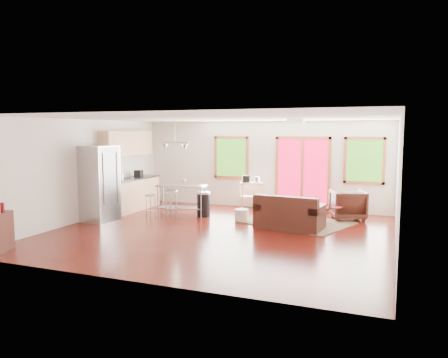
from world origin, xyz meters
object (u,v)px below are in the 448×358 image
(rug, at_px, (297,222))
(refrigerator, at_px, (100,184))
(loveseat, at_px, (289,215))
(island, at_px, (181,195))
(ottoman, at_px, (290,209))
(kitchen_cart, at_px, (251,186))
(coffee_table, at_px, (307,210))
(armchair, at_px, (348,203))

(rug, height_order, refrigerator, refrigerator)
(loveseat, distance_m, refrigerator, 4.85)
(refrigerator, bearing_deg, rug, 27.11)
(refrigerator, bearing_deg, loveseat, 19.01)
(rug, xyz_separation_m, island, (-3.15, -0.19, 0.57))
(ottoman, height_order, refrigerator, refrigerator)
(rug, distance_m, loveseat, 0.79)
(refrigerator, bearing_deg, kitchen_cart, 53.79)
(ottoman, distance_m, kitchen_cart, 1.61)
(rug, distance_m, refrigerator, 5.11)
(coffee_table, distance_m, refrigerator, 5.31)
(kitchen_cart, bearing_deg, island, -130.78)
(coffee_table, distance_m, ottoman, 0.84)
(coffee_table, height_order, kitchen_cart, kitchen_cart)
(loveseat, distance_m, armchair, 2.03)
(coffee_table, xyz_separation_m, island, (-3.36, -0.33, 0.25))
(loveseat, height_order, island, island)
(loveseat, xyz_separation_m, ottoman, (-0.32, 1.47, -0.12))
(rug, distance_m, armchair, 1.52)
(loveseat, relative_size, refrigerator, 0.83)
(island, bearing_deg, kitchen_cart, 49.22)
(loveseat, bearing_deg, refrigerator, -163.89)
(loveseat, relative_size, armchair, 1.89)
(island, bearing_deg, rug, 3.44)
(kitchen_cart, bearing_deg, loveseat, -52.94)
(loveseat, bearing_deg, ottoman, 107.90)
(loveseat, relative_size, kitchen_cart, 1.61)
(armchair, xyz_separation_m, island, (-4.29, -1.11, 0.15))
(rug, xyz_separation_m, refrigerator, (-4.76, -1.61, 0.96))
(loveseat, height_order, coffee_table, loveseat)
(ottoman, bearing_deg, armchair, 6.78)
(armchair, bearing_deg, island, -4.72)
(island, bearing_deg, loveseat, -9.80)
(rug, xyz_separation_m, armchair, (1.14, 0.92, 0.42))
(rug, bearing_deg, coffee_table, 33.54)
(loveseat, distance_m, island, 3.17)
(rug, height_order, kitchen_cart, kitchen_cart)
(ottoman, bearing_deg, kitchen_cart, 151.17)
(rug, xyz_separation_m, kitchen_cart, (-1.70, 1.48, 0.67))
(ottoman, bearing_deg, island, -161.55)
(ottoman, height_order, island, island)
(rug, bearing_deg, ottoman, 115.74)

